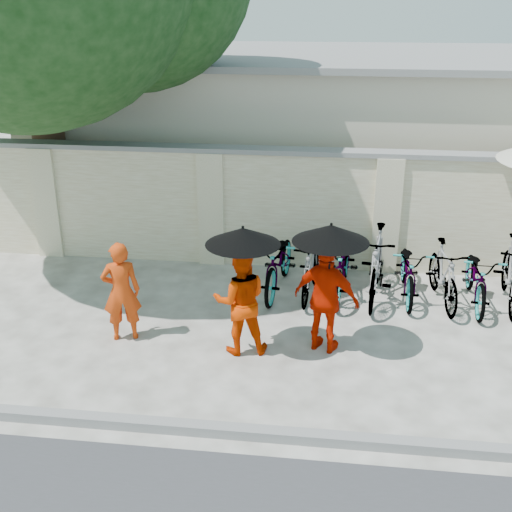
# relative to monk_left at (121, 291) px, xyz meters

# --- Properties ---
(ground) EXTENTS (80.00, 80.00, 0.00)m
(ground) POSITION_rel_monk_left_xyz_m (1.71, -0.25, -0.71)
(ground) COLOR silver
(kerb) EXTENTS (40.00, 0.16, 0.12)m
(kerb) POSITION_rel_monk_left_xyz_m (1.71, -1.95, -0.65)
(kerb) COLOR gray
(kerb) RESTS_ON ground
(compound_wall) EXTENTS (20.00, 0.30, 2.00)m
(compound_wall) POSITION_rel_monk_left_xyz_m (2.71, 2.95, 0.29)
(compound_wall) COLOR #EBE5C8
(compound_wall) RESTS_ON ground
(building_behind) EXTENTS (14.00, 6.00, 3.20)m
(building_behind) POSITION_rel_monk_left_xyz_m (3.71, 6.75, 0.89)
(building_behind) COLOR #C0B79E
(building_behind) RESTS_ON ground
(monk_left) EXTENTS (0.60, 0.49, 1.43)m
(monk_left) POSITION_rel_monk_left_xyz_m (0.00, 0.00, 0.00)
(monk_left) COLOR #C6380B
(monk_left) RESTS_ON ground
(monk_center) EXTENTS (0.82, 0.70, 1.49)m
(monk_center) POSITION_rel_monk_left_xyz_m (1.67, -0.14, 0.03)
(monk_center) COLOR #D43200
(monk_center) RESTS_ON ground
(parasol_center) EXTENTS (0.95, 0.95, 0.95)m
(parasol_center) POSITION_rel_monk_left_xyz_m (1.72, -0.22, 0.97)
(parasol_center) COLOR black
(parasol_center) RESTS_ON ground
(monk_right) EXTENTS (0.97, 0.67, 1.53)m
(monk_right) POSITION_rel_monk_left_xyz_m (2.78, 0.03, 0.05)
(monk_right) COLOR red
(monk_right) RESTS_ON ground
(parasol_right) EXTENTS (0.98, 0.98, 0.95)m
(parasol_right) POSITION_rel_monk_left_xyz_m (2.80, -0.05, 0.99)
(parasol_right) COLOR black
(parasol_right) RESTS_ON ground
(bike_0) EXTENTS (0.85, 1.93, 0.98)m
(bike_0) POSITION_rel_monk_left_xyz_m (2.01, 1.82, -0.22)
(bike_0) COLOR #9195AF
(bike_0) RESTS_ON ground
(bike_1) EXTENTS (0.62, 1.63, 0.96)m
(bike_1) POSITION_rel_monk_left_xyz_m (2.51, 1.70, -0.24)
(bike_1) COLOR #9195AF
(bike_1) RESTS_ON ground
(bike_2) EXTENTS (0.84, 1.94, 0.99)m
(bike_2) POSITION_rel_monk_left_xyz_m (3.02, 1.85, -0.22)
(bike_2) COLOR #9195AF
(bike_2) RESTS_ON ground
(bike_3) EXTENTS (0.78, 1.95, 1.14)m
(bike_3) POSITION_rel_monk_left_xyz_m (3.53, 1.73, -0.15)
(bike_3) COLOR #9195AF
(bike_3) RESTS_ON ground
(bike_4) EXTENTS (0.62, 1.72, 0.90)m
(bike_4) POSITION_rel_monk_left_xyz_m (4.04, 1.84, -0.27)
(bike_4) COLOR #9195AF
(bike_4) RESTS_ON ground
(bike_5) EXTENTS (0.64, 1.65, 0.97)m
(bike_5) POSITION_rel_monk_left_xyz_m (4.55, 1.68, -0.23)
(bike_5) COLOR #9195AF
(bike_5) RESTS_ON ground
(bike_6) EXTENTS (0.67, 1.74, 0.90)m
(bike_6) POSITION_rel_monk_left_xyz_m (5.05, 1.70, -0.27)
(bike_6) COLOR #9195AF
(bike_6) RESTS_ON ground
(bike_7) EXTENTS (0.70, 1.80, 1.05)m
(bike_7) POSITION_rel_monk_left_xyz_m (5.56, 1.76, -0.19)
(bike_7) COLOR #9195AF
(bike_7) RESTS_ON ground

